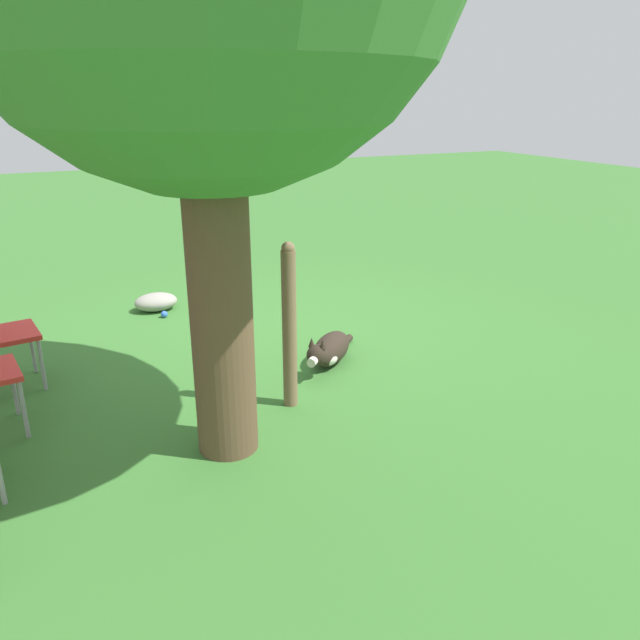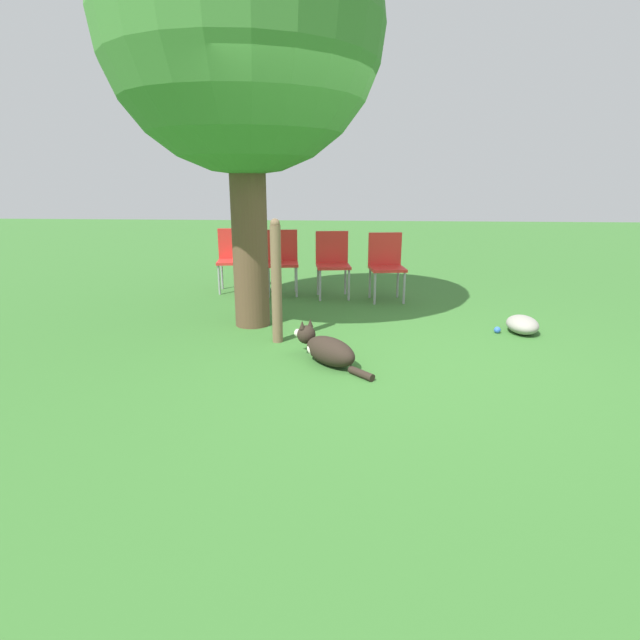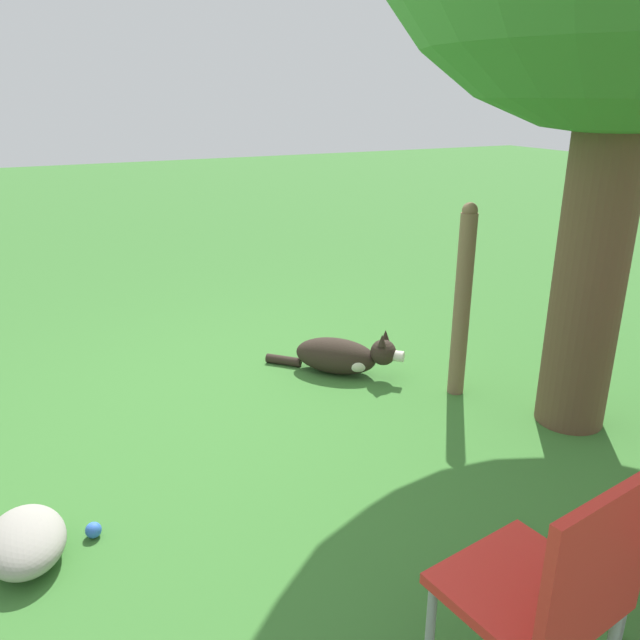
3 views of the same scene
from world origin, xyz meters
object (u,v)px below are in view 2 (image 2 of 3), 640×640
(dog, at_px, (326,349))
(oak_tree, at_px, (242,29))
(red_chair_0, at_px, (386,262))
(fence_post, at_px, (276,282))
(red_chair_3, at_px, (234,256))
(red_chair_1, at_px, (333,260))
(tennis_ball, at_px, (497,330))
(red_chair_2, at_px, (282,258))

(dog, bearing_deg, oak_tree, -6.71)
(dog, relative_size, red_chair_0, 0.85)
(dog, distance_m, fence_post, 0.89)
(dog, distance_m, red_chair_3, 3.24)
(dog, height_order, red_chair_1, red_chair_1)
(fence_post, bearing_deg, red_chair_3, 23.02)
(dog, xyz_separation_m, red_chair_0, (2.44, -0.64, 0.38))
(red_chair_0, relative_size, tennis_ball, 12.85)
(red_chair_0, height_order, red_chair_2, same)
(oak_tree, xyz_separation_m, tennis_ball, (-0.14, -2.61, -2.89))
(oak_tree, height_order, tennis_ball, oak_tree)
(oak_tree, xyz_separation_m, red_chair_1, (1.44, -0.81, -2.42))
(red_chair_1, bearing_deg, red_chair_3, -109.43)
(red_chair_2, bearing_deg, tennis_ball, 47.04)
(red_chair_1, relative_size, tennis_ball, 12.85)
(fence_post, bearing_deg, red_chair_1, -12.38)
(red_chair_0, bearing_deg, red_chair_2, -109.43)
(red_chair_2, xyz_separation_m, red_chair_3, (0.14, 0.71, 0.00))
(dog, xyz_separation_m, fence_post, (0.56, 0.51, 0.48))
(dog, height_order, red_chair_0, red_chair_0)
(oak_tree, relative_size, fence_post, 3.60)
(oak_tree, relative_size, red_chair_3, 4.94)
(fence_post, xyz_separation_m, red_chair_0, (1.89, -1.15, -0.10))
(dog, distance_m, red_chair_1, 2.61)
(red_chair_0, xyz_separation_m, red_chair_2, (0.27, 1.42, 0.00))
(oak_tree, bearing_deg, red_chair_1, -29.29)
(red_chair_0, relative_size, red_chair_2, 1.00)
(red_chair_2, distance_m, red_chair_3, 0.72)
(dog, bearing_deg, red_chair_0, -59.18)
(fence_post, distance_m, red_chair_3, 2.50)
(red_chair_3, bearing_deg, tennis_ball, 51.50)
(dog, distance_m, tennis_ball, 2.00)
(fence_post, relative_size, red_chair_0, 1.37)
(oak_tree, relative_size, red_chair_2, 4.94)
(fence_post, height_order, red_chair_1, fence_post)
(red_chair_0, bearing_deg, red_chair_1, -109.43)
(red_chair_3, bearing_deg, dog, 18.97)
(red_chair_2, bearing_deg, dog, 7.40)
(red_chair_0, height_order, red_chair_3, same)
(dog, height_order, fence_post, fence_post)
(fence_post, bearing_deg, red_chair_0, -31.44)
(red_chair_0, bearing_deg, oak_tree, -57.86)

